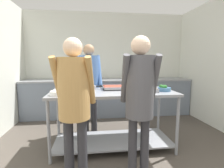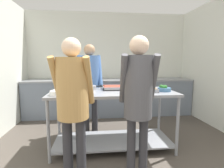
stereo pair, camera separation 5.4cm
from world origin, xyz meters
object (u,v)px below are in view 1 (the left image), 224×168
(sauce_pan, at_px, (88,87))
(serving_tray_vegetables, at_px, (144,90))
(guest_serving_left, at_px, (74,95))
(cook_behind_counter, at_px, (89,79))
(guest_serving_right, at_px, (140,92))
(plate_stack, at_px, (60,93))
(serving_tray_roast, at_px, (114,88))
(broccoli_bowl, at_px, (164,89))
(water_bottle, at_px, (63,75))

(sauce_pan, xyz_separation_m, serving_tray_vegetables, (0.86, -0.30, -0.01))
(guest_serving_left, distance_m, cook_behind_counter, 1.39)
(serving_tray_vegetables, xyz_separation_m, guest_serving_right, (-0.27, -0.69, 0.09))
(plate_stack, relative_size, serving_tray_roast, 0.67)
(serving_tray_vegetables, xyz_separation_m, broccoli_bowl, (0.32, 0.01, 0.01))
(serving_tray_vegetables, bearing_deg, water_bottle, 128.75)
(guest_serving_left, height_order, water_bottle, guest_serving_left)
(sauce_pan, distance_m, serving_tray_vegetables, 0.91)
(serving_tray_roast, bearing_deg, sauce_pan, 179.57)
(serving_tray_roast, relative_size, water_bottle, 1.35)
(sauce_pan, xyz_separation_m, broccoli_bowl, (1.18, -0.29, 0.00))
(sauce_pan, relative_size, water_bottle, 1.48)
(guest_serving_right, distance_m, cook_behind_counter, 1.57)
(plate_stack, distance_m, serving_tray_roast, 0.91)
(cook_behind_counter, bearing_deg, broccoli_bowl, -33.44)
(serving_tray_roast, height_order, serving_tray_vegetables, same)
(serving_tray_vegetables, xyz_separation_m, guest_serving_left, (-0.99, -0.61, 0.07))
(guest_serving_right, bearing_deg, serving_tray_vegetables, 68.62)
(water_bottle, bearing_deg, guest_serving_left, -78.94)
(broccoli_bowl, bearing_deg, serving_tray_roast, 159.07)
(sauce_pan, bearing_deg, guest_serving_right, -59.48)
(sauce_pan, distance_m, serving_tray_roast, 0.44)
(cook_behind_counter, bearing_deg, serving_tray_roast, -49.33)
(sauce_pan, xyz_separation_m, serving_tray_roast, (0.44, -0.00, -0.01))
(plate_stack, xyz_separation_m, guest_serving_left, (0.24, -0.48, 0.06))
(serving_tray_vegetables, height_order, guest_serving_left, guest_serving_left)
(plate_stack, xyz_separation_m, serving_tray_roast, (0.81, 0.42, -0.00))
(serving_tray_vegetables, bearing_deg, cook_behind_counter, 137.07)
(sauce_pan, xyz_separation_m, guest_serving_right, (0.58, -0.99, 0.08))
(broccoli_bowl, xyz_separation_m, water_bottle, (-1.79, 1.82, 0.10))
(sauce_pan, height_order, guest_serving_left, guest_serving_left)
(broccoli_bowl, height_order, guest_serving_left, guest_serving_left)
(broccoli_bowl, bearing_deg, guest_serving_left, -154.95)
(plate_stack, xyz_separation_m, broccoli_bowl, (1.56, 0.13, 0.01))
(serving_tray_vegetables, relative_size, guest_serving_right, 0.23)
(broccoli_bowl, xyz_separation_m, cook_behind_counter, (-1.15, 0.76, 0.09))
(plate_stack, distance_m, serving_tray_vegetables, 1.24)
(serving_tray_roast, bearing_deg, water_bottle, 124.37)
(sauce_pan, bearing_deg, plate_stack, -132.05)
(sauce_pan, relative_size, serving_tray_vegetables, 1.11)
(guest_serving_right, xyz_separation_m, water_bottle, (-1.20, 2.53, 0.02))
(plate_stack, height_order, sauce_pan, sauce_pan)
(sauce_pan, relative_size, broccoli_bowl, 2.08)
(plate_stack, height_order, serving_tray_roast, plate_stack)
(guest_serving_right, bearing_deg, water_bottle, 115.40)
(plate_stack, relative_size, guest_serving_left, 0.16)
(broccoli_bowl, xyz_separation_m, guest_serving_right, (-0.59, -0.70, 0.08))
(serving_tray_roast, relative_size, guest_serving_right, 0.23)
(sauce_pan, height_order, cook_behind_counter, cook_behind_counter)
(broccoli_bowl, height_order, cook_behind_counter, cook_behind_counter)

